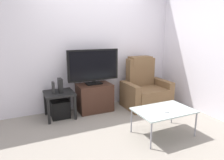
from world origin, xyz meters
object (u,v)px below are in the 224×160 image
at_px(game_console, 60,85).
at_px(cell_phone, 166,111).
at_px(television, 94,66).
at_px(book_upright, 53,88).
at_px(coffee_table, 164,111).
at_px(recliner_armchair, 145,89).
at_px(tv_stand, 95,97).
at_px(side_table, 59,96).
at_px(subwoofer_box, 60,109).

relative_size(game_console, cell_phone, 1.74).
distance_m(television, cell_phone, 1.71).
bearing_deg(book_upright, coffee_table, -43.15).
bearing_deg(recliner_armchair, book_upright, 174.67).
xyz_separation_m(recliner_armchair, coffee_table, (-0.49, -1.25, 0.02)).
bearing_deg(tv_stand, side_table, -176.16).
bearing_deg(game_console, subwoofer_box, -164.05).
height_order(recliner_armchair, subwoofer_box, recliner_armchair).
distance_m(recliner_armchair, cell_phone, 1.40).
xyz_separation_m(recliner_armchair, game_console, (-1.81, 0.15, 0.25)).
xyz_separation_m(television, subwoofer_box, (-0.73, -0.07, -0.77)).
bearing_deg(television, game_console, -175.23).
xyz_separation_m(recliner_armchair, cell_phone, (-0.49, -1.30, 0.05)).
height_order(side_table, game_console, game_console).
distance_m(side_table, subwoofer_box, 0.25).
bearing_deg(recliner_armchair, television, 167.71).
relative_size(tv_stand, book_upright, 3.20).
height_order(television, recliner_armchair, television).
bearing_deg(television, subwoofer_box, -174.68).
relative_size(tv_stand, television, 0.65).
distance_m(side_table, coffee_table, 1.94).
bearing_deg(book_upright, television, 6.06).
xyz_separation_m(subwoofer_box, coffee_table, (1.36, -1.39, 0.23)).
bearing_deg(tv_stand, cell_phone, -67.30).
xyz_separation_m(tv_stand, book_upright, (-0.83, -0.07, 0.32)).
xyz_separation_m(game_console, cell_phone, (1.32, -1.45, -0.20)).
bearing_deg(television, cell_phone, -67.55).
relative_size(book_upright, game_console, 0.83).
bearing_deg(recliner_armchair, coffee_table, -113.15).
bearing_deg(subwoofer_box, side_table, 153.43).
xyz_separation_m(side_table, game_console, (0.04, 0.01, 0.21)).
relative_size(side_table, coffee_table, 0.60).
distance_m(tv_stand, side_table, 0.74).
xyz_separation_m(recliner_armchair, subwoofer_box, (-1.84, 0.14, -0.20)).
distance_m(television, recliner_armchair, 1.27).
relative_size(subwoofer_box, cell_phone, 2.24).
height_order(subwoofer_box, cell_phone, cell_phone).
relative_size(subwoofer_box, book_upright, 1.55).
distance_m(book_upright, cell_phone, 2.04).
height_order(recliner_armchair, game_console, recliner_armchair).
relative_size(tv_stand, side_table, 1.29).
bearing_deg(coffee_table, television, 113.45).
bearing_deg(game_console, coffee_table, -46.56).
height_order(side_table, cell_phone, side_table).
bearing_deg(coffee_table, cell_phone, -97.26).
height_order(television, subwoofer_box, television).
bearing_deg(subwoofer_box, game_console, 15.95).
bearing_deg(tv_stand, coffee_table, -66.27).
bearing_deg(side_table, game_console, 15.95).
bearing_deg(recliner_armchair, side_table, 173.86).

